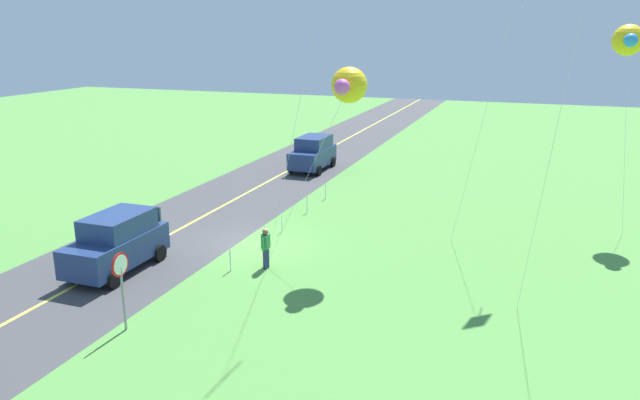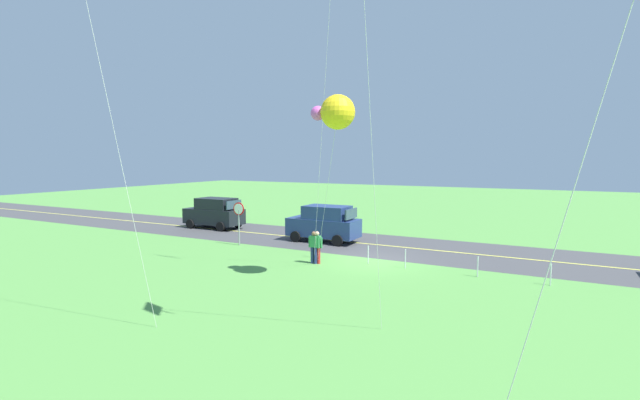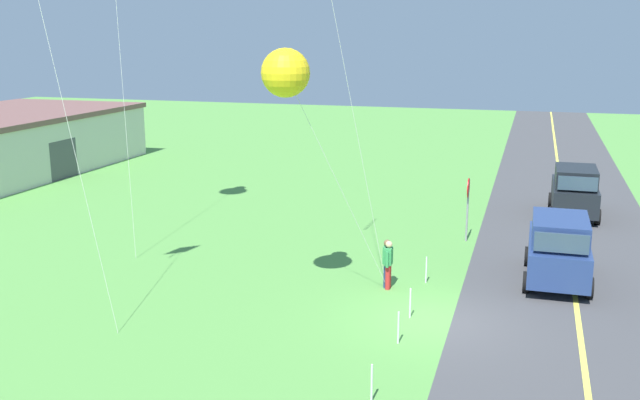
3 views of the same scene
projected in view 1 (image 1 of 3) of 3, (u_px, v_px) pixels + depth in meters
The scene contains 15 objects.
ground_plane at pixel (250, 244), 26.53m from camera, with size 120.00×120.00×0.10m, color #549342.
asphalt_road at pixel (172, 233), 27.83m from camera, with size 120.00×7.00×0.00m, color #424244.
road_centre_stripe at pixel (172, 233), 27.83m from camera, with size 120.00×0.16×0.00m, color #E5E04C.
car_suv_foreground at pixel (117, 242), 23.27m from camera, with size 4.40×2.12×2.24m.
car_parked_west_far at pixel (313, 153), 40.25m from camera, with size 4.40×2.12×2.24m.
stop_sign at pixel (121, 276), 18.38m from camera, with size 0.76×0.08×2.56m.
person_adult_near at pixel (265, 246), 23.68m from camera, with size 0.58×0.22×1.60m.
person_adult_companion at pixel (266, 247), 23.53m from camera, with size 0.58×0.22×1.60m.
kite_red_low at pixel (349, 85), 23.22m from camera, with size 3.05×3.34×7.70m.
kite_yellow_high at pixel (628, 40), 27.23m from camera, with size 2.67×1.40×9.31m.
fence_post_0 at pixel (325, 191), 33.36m from camera, with size 0.05×0.05×0.90m, color silver.
fence_post_1 at pixel (307, 205), 30.81m from camera, with size 0.05×0.05×0.90m, color silver.
fence_post_2 at pixel (282, 223), 27.88m from camera, with size 0.05×0.05×0.90m, color silver.
fence_post_3 at pixel (265, 235), 26.19m from camera, with size 0.05×0.05×0.90m, color silver.
fence_post_4 at pixel (230, 260), 23.35m from camera, with size 0.05×0.05×0.90m, color silver.
Camera 1 is at (22.45, 11.44, 9.02)m, focal length 33.87 mm.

